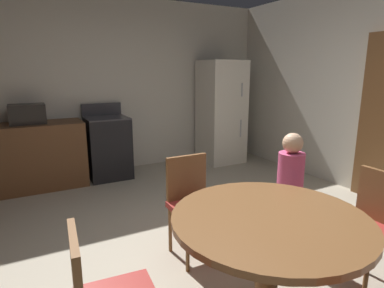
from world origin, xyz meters
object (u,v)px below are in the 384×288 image
dining_table (269,240)px  person_child (289,191)px  chair_east (370,221)px  oven_range (108,147)px  microwave (27,114)px  refrigerator (221,112)px  chair_north (192,200)px

dining_table → person_child: size_ratio=1.07×
dining_table → chair_east: (0.97, -0.01, -0.10)m
oven_range → microwave: microwave is taller
person_child → oven_range: bearing=-111.0°
refrigerator → dining_table: size_ratio=1.51×
microwave → chair_north: microwave is taller
microwave → chair_north: (1.17, -2.45, -0.53)m
person_child → microwave: bearing=-94.3°
refrigerator → chair_east: size_ratio=2.02×
microwave → dining_table: microwave is taller
oven_range → chair_east: size_ratio=1.26×
oven_range → microwave: 1.17m
oven_range → dining_table: size_ratio=0.94×
microwave → chair_east: (2.14, -3.43, -0.53)m
chair_east → person_child: size_ratio=0.80×
chair_north → oven_range: bearing=-176.7°
dining_table → chair_east: 0.98m
oven_range → chair_north: size_ratio=1.26×
refrigerator → microwave: (-3.02, 0.05, 0.15)m
dining_table → chair_north: size_ratio=1.34×
microwave → person_child: (1.91, -2.84, -0.45)m
chair_north → person_child: person_child is taller
dining_table → person_child: bearing=38.1°
microwave → oven_range: bearing=0.2°
microwave → chair_east: size_ratio=0.51×
oven_range → dining_table: oven_range is taller
dining_table → chair_north: chair_north is taller
oven_range → person_child: oven_range is taller
microwave → chair_north: bearing=-64.4°
chair_east → person_child: 0.64m
oven_range → refrigerator: bearing=-1.5°
chair_north → microwave: bearing=-154.4°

